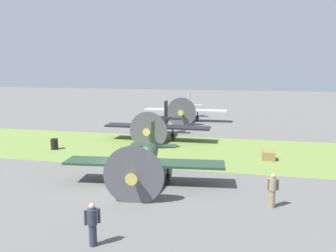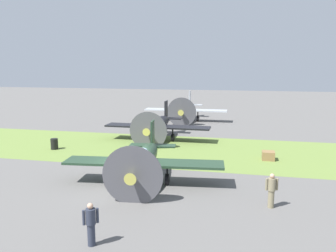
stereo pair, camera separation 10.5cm
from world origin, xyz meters
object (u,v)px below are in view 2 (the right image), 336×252
Objects in this scene: airplane_lead at (144,159)px; fuel_drum at (54,144)px; ground_crew_chief at (271,190)px; supply_crate at (268,156)px; airplane_wingman at (158,124)px; ground_crew_mechanic at (91,223)px; airplane_trail at (186,109)px.

airplane_lead is 11.57m from fuel_drum.
supply_crate is at bearing 73.40° from ground_crew_chief.
fuel_drum is at bearing 36.13° from airplane_wingman.
airplane_lead is 5.48× the size of ground_crew_mechanic.
airplane_wingman is 10.83× the size of supply_crate.
ground_crew_mechanic is (-1.64, 31.29, -0.62)m from airplane_trail.
airplane_wingman is 5.63× the size of ground_crew_mechanic.
airplane_wingman is 0.95× the size of airplane_trail.
ground_crew_mechanic is at bearing 62.73° from supply_crate.
airplane_wingman reaches higher than supply_crate.
airplane_lead is 7.64m from ground_crew_mechanic.
airplane_lead is 10.54× the size of supply_crate.
supply_crate is (-0.39, -9.07, -0.59)m from ground_crew_chief.
airplane_lead is 10.54× the size of fuel_drum.
fuel_drum is at bearing -39.12° from airplane_lead.
ground_crew_mechanic is at bearing 96.80° from airplane_wingman.
ground_crew_chief is at bearing 152.82° from fuel_drum.
ground_crew_mechanic is 1.92× the size of supply_crate.
airplane_trail reaches higher than airplane_lead.
ground_crew_chief is at bearing 123.57° from airplane_wingman.
airplane_trail is 19.21m from supply_crate.
supply_crate is at bearing -178.50° from fuel_drum.
ground_crew_chief is 9.09m from supply_crate.
fuel_drum is 1.00× the size of supply_crate.
airplane_wingman reaches higher than ground_crew_chief.
fuel_drum is 17.18m from supply_crate.
fuel_drum is (16.78, -8.62, -0.46)m from ground_crew_chief.
supply_crate is (-7.53, -6.76, -1.09)m from airplane_lead.
airplane_lead is at bearing 147.99° from ground_crew_chief.
ground_crew_chief is (-7.14, 2.30, -0.50)m from airplane_lead.
airplane_trail is 27.38m from ground_crew_chief.
airplane_lead reaches higher than fuel_drum.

